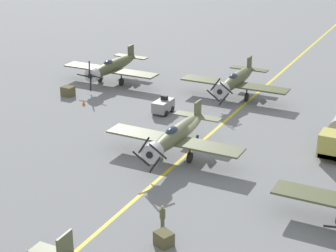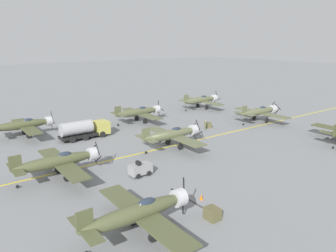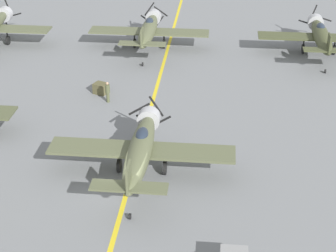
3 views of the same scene
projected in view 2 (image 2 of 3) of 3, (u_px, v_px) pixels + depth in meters
ground_plane at (156, 150)px, 47.12m from camera, size 400.00×400.00×0.00m
taxiway_stripe at (156, 150)px, 47.12m from camera, size 0.30×160.00×0.01m
airplane_mid_left at (139, 112)px, 62.30m from camera, size 12.00×9.98×3.79m
airplane_far_center at (260, 112)px, 62.73m from camera, size 12.00×9.98×3.65m
airplane_near_left at (23, 125)px, 52.92m from camera, size 12.00×9.98×3.72m
airplane_far_left at (201, 100)px, 74.93m from camera, size 12.00×9.98×3.75m
airplane_mid_center at (172, 134)px, 47.52m from camera, size 12.00×9.98×3.65m
airplane_near_right at (139, 212)px, 26.03m from camera, size 12.00×9.98×3.80m
airplane_near_center at (59, 161)px, 36.96m from camera, size 12.00×9.98×3.65m
fuel_tanker at (85, 129)px, 52.20m from camera, size 2.68×8.00×2.98m
tow_tractor at (140, 169)px, 37.97m from camera, size 1.57×2.60×1.79m
ground_crew_walking at (205, 125)px, 57.15m from camera, size 0.39×0.39×1.77m
supply_crate_by_tanker at (212, 214)px, 28.66m from camera, size 1.33×1.12×1.09m
supply_crate_mid_lane at (208, 125)px, 58.92m from camera, size 1.36×1.26×0.91m
traffic_cone at (201, 197)px, 32.27m from camera, size 0.36×0.36×0.55m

